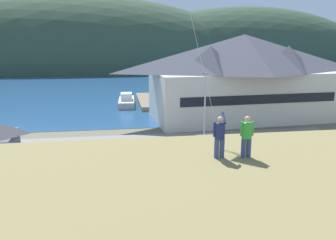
# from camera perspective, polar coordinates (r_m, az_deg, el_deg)

# --- Properties ---
(ground_plane) EXTENTS (600.00, 600.00, 0.00)m
(ground_plane) POSITION_cam_1_polar(r_m,az_deg,el_deg) (23.91, 1.01, -12.18)
(ground_plane) COLOR #66604C
(parking_lot_pad) EXTENTS (40.00, 20.00, 0.10)m
(parking_lot_pad) POSITION_cam_1_polar(r_m,az_deg,el_deg) (28.44, -0.68, -7.83)
(parking_lot_pad) COLOR gray
(parking_lot_pad) RESTS_ON ground
(bay_water) EXTENTS (360.00, 84.00, 0.03)m
(bay_water) POSITION_cam_1_polar(r_m,az_deg,el_deg) (82.03, -6.00, 5.91)
(bay_water) COLOR navy
(bay_water) RESTS_ON ground
(far_hill_west_ridge) EXTENTS (148.85, 58.50, 54.67)m
(far_hill_west_ridge) POSITION_cam_1_polar(r_m,az_deg,el_deg) (134.79, -16.03, 8.28)
(far_hill_west_ridge) COLOR #334733
(far_hill_west_ridge) RESTS_ON ground
(far_hill_east_peak) EXTENTS (113.21, 48.45, 48.18)m
(far_hill_east_peak) POSITION_cam_1_polar(r_m,az_deg,el_deg) (145.13, 13.01, 8.76)
(far_hill_east_peak) COLOR #334733
(far_hill_east_peak) RESTS_ON ground
(harbor_lodge) EXTENTS (25.85, 13.50, 11.18)m
(harbor_lodge) POSITION_cam_1_polar(r_m,az_deg,el_deg) (46.01, 12.69, 7.50)
(harbor_lodge) COLOR beige
(harbor_lodge) RESTS_ON ground
(wharf_dock) EXTENTS (3.20, 14.63, 0.70)m
(wharf_dock) POSITION_cam_1_polar(r_m,az_deg,el_deg) (57.54, -3.47, 3.23)
(wharf_dock) COLOR #70604C
(wharf_dock) RESTS_ON ground
(moored_boat_wharfside) EXTENTS (2.89, 8.06, 2.16)m
(moored_boat_wharfside) POSITION_cam_1_polar(r_m,az_deg,el_deg) (55.49, -7.06, 3.17)
(moored_boat_wharfside) COLOR #A8A399
(moored_boat_wharfside) RESTS_ON ground
(parked_car_mid_row_center) EXTENTS (4.25, 2.14, 1.82)m
(parked_car_mid_row_center) POSITION_cam_1_polar(r_m,az_deg,el_deg) (34.14, 24.37, -3.63)
(parked_car_mid_row_center) COLOR slate
(parked_car_mid_row_center) RESTS_ON parking_lot_pad
(parked_car_mid_row_far) EXTENTS (4.35, 2.36, 1.82)m
(parked_car_mid_row_far) POSITION_cam_1_polar(r_m,az_deg,el_deg) (24.35, -1.30, -8.97)
(parked_car_mid_row_far) COLOR #236633
(parked_car_mid_row_far) RESTS_ON parking_lot_pad
(parked_car_corner_spot) EXTENTS (4.23, 2.10, 1.82)m
(parked_car_corner_spot) POSITION_cam_1_polar(r_m,az_deg,el_deg) (28.04, 22.91, -7.01)
(parked_car_corner_spot) COLOR red
(parked_car_corner_spot) RESTS_ON parking_lot_pad
(parked_car_back_row_right) EXTENTS (4.34, 2.34, 1.82)m
(parked_car_back_row_right) POSITION_cam_1_polar(r_m,az_deg,el_deg) (30.77, 7.18, -4.29)
(parked_car_back_row_right) COLOR slate
(parked_car_back_row_right) RESTS_ON parking_lot_pad
(parking_light_pole) EXTENTS (0.24, 0.78, 7.23)m
(parking_light_pole) POSITION_cam_1_polar(r_m,az_deg,el_deg) (33.51, 6.27, 2.79)
(parking_light_pole) COLOR #ADADB2
(parking_light_pole) RESTS_ON parking_lot_pad
(person_kite_flyer) EXTENTS (0.55, 0.65, 1.86)m
(person_kite_flyer) POSITION_cam_1_polar(r_m,az_deg,el_deg) (13.73, 8.77, -2.60)
(person_kite_flyer) COLOR #384770
(person_kite_flyer) RESTS_ON grassy_hill_foreground
(person_companion) EXTENTS (0.55, 0.40, 1.74)m
(person_companion) POSITION_cam_1_polar(r_m,az_deg,el_deg) (14.01, 13.23, -2.55)
(person_companion) COLOR #384770
(person_companion) RESTS_ON grassy_hill_foreground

